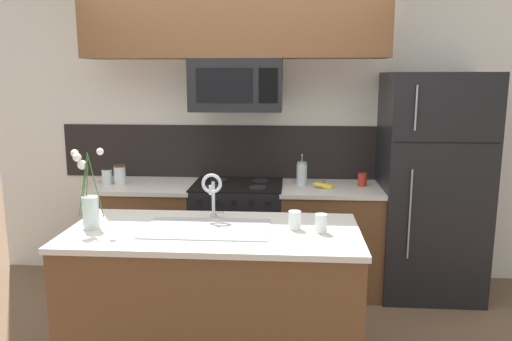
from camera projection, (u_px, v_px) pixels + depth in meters
name	position (u px, v px, depth m)	size (l,w,h in m)	color
ground_plane	(225.00, 337.00, 3.54)	(10.00, 10.00, 0.00)	brown
rear_partition	(275.00, 135.00, 4.53)	(5.20, 0.10, 2.60)	silver
splash_band	(241.00, 152.00, 4.52)	(3.29, 0.01, 0.48)	black
back_counter_left	(147.00, 234.00, 4.39)	(0.88, 0.65, 0.91)	brown
back_counter_right	(330.00, 238.00, 4.28)	(0.86, 0.65, 0.91)	brown
stove_range	(238.00, 236.00, 4.33)	(0.76, 0.64, 0.93)	black
microwave	(237.00, 85.00, 4.07)	(0.74, 0.40, 0.42)	black
upper_cabinet_band	(234.00, 20.00, 3.95)	(2.44, 0.34, 0.60)	brown
refrigerator	(430.00, 186.00, 4.15)	(0.82, 0.74, 1.86)	black
storage_jar_tall	(107.00, 176.00, 4.30)	(0.09, 0.09, 0.14)	silver
storage_jar_medium	(120.00, 175.00, 4.27)	(0.10, 0.10, 0.17)	silver
banana_bunch	(324.00, 186.00, 4.14)	(0.19, 0.12, 0.08)	yellow
french_press	(302.00, 173.00, 4.25)	(0.09, 0.09, 0.27)	silver
coffee_tin	(362.00, 180.00, 4.22)	(0.08, 0.08, 0.11)	#B22D23
island_counter	(214.00, 299.00, 3.11)	(1.77, 0.83, 0.91)	brown
kitchen_sink	(207.00, 240.00, 3.04)	(0.76, 0.44, 0.16)	#ADAFB5
sink_faucet	(212.00, 190.00, 3.21)	(0.14, 0.14, 0.31)	#B7BABF
drinking_glass	(295.00, 220.00, 3.02)	(0.08, 0.08, 0.11)	silver
spare_glass	(321.00, 223.00, 2.95)	(0.07, 0.07, 0.11)	silver
flower_vase	(89.00, 205.00, 3.02)	(0.20, 0.11, 0.49)	silver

